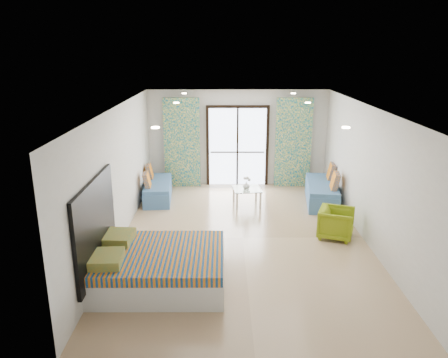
{
  "coord_description": "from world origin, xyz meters",
  "views": [
    {
      "loc": [
        -0.41,
        -8.34,
        3.79
      ],
      "look_at": [
        -0.39,
        0.42,
        1.15
      ],
      "focal_mm": 35.0,
      "sensor_mm": 36.0,
      "label": 1
    }
  ],
  "objects_px": {
    "coffee_table": "(247,190)",
    "armchair": "(336,222)",
    "bed": "(159,267)",
    "daybed_left": "(157,189)",
    "daybed_right": "(322,192)"
  },
  "relations": [
    {
      "from": "coffee_table",
      "to": "armchair",
      "type": "bearing_deg",
      "value": -47.94
    },
    {
      "from": "daybed_right",
      "to": "armchair",
      "type": "height_order",
      "value": "daybed_right"
    },
    {
      "from": "daybed_right",
      "to": "bed",
      "type": "bearing_deg",
      "value": -124.36
    },
    {
      "from": "bed",
      "to": "coffee_table",
      "type": "height_order",
      "value": "coffee_table"
    },
    {
      "from": "daybed_left",
      "to": "coffee_table",
      "type": "xyz_separation_m",
      "value": [
        2.3,
        -0.48,
        0.13
      ]
    },
    {
      "from": "bed",
      "to": "daybed_left",
      "type": "distance_m",
      "value": 4.32
    },
    {
      "from": "bed",
      "to": "daybed_right",
      "type": "height_order",
      "value": "daybed_right"
    },
    {
      "from": "coffee_table",
      "to": "armchair",
      "type": "distance_m",
      "value": 2.61
    },
    {
      "from": "daybed_right",
      "to": "coffee_table",
      "type": "relative_size",
      "value": 2.54
    },
    {
      "from": "bed",
      "to": "daybed_left",
      "type": "relative_size",
      "value": 1.22
    },
    {
      "from": "bed",
      "to": "armchair",
      "type": "xyz_separation_m",
      "value": [
        3.41,
        1.85,
        0.04
      ]
    },
    {
      "from": "daybed_left",
      "to": "coffee_table",
      "type": "distance_m",
      "value": 2.36
    },
    {
      "from": "daybed_left",
      "to": "coffee_table",
      "type": "relative_size",
      "value": 2.25
    },
    {
      "from": "armchair",
      "to": "bed",
      "type": "bearing_deg",
      "value": 139.01
    },
    {
      "from": "daybed_right",
      "to": "coffee_table",
      "type": "distance_m",
      "value": 1.94
    }
  ]
}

